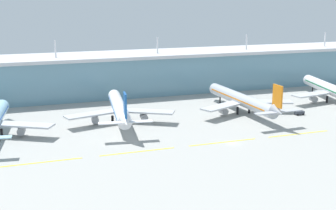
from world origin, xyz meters
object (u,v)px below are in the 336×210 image
object	(u,v)px
airliner_near_middle	(119,108)
pushback_tug	(299,113)
airliner_farthest	(332,90)
airliner_far_middle	(242,100)

from	to	relation	value
airliner_near_middle	pushback_tug	size ratio (longest dim) A/B	13.88
airliner_farthest	pushback_tug	xyz separation A→B (m)	(-31.79, -17.50, -5.35)
airliner_near_middle	airliner_far_middle	bearing A→B (deg)	-2.66
airliner_far_middle	pushback_tug	xyz separation A→B (m)	(24.31, -11.65, -5.35)
pushback_tug	airliner_near_middle	bearing A→B (deg)	170.23
airliner_near_middle	airliner_farthest	size ratio (longest dim) A/B	0.92
airliner_near_middle	airliner_farthest	bearing A→B (deg)	1.53
airliner_far_middle	airliner_near_middle	bearing A→B (deg)	177.34
airliner_near_middle	airliner_far_middle	size ratio (longest dim) A/B	0.94
airliner_far_middle	pushback_tug	size ratio (longest dim) A/B	14.73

